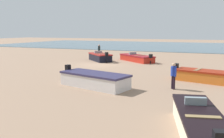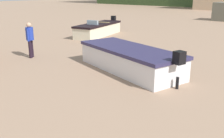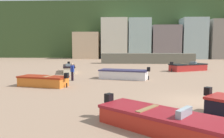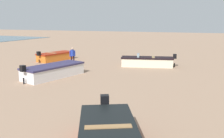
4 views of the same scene
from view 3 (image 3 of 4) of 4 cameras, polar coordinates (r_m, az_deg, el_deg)
The scene contains 15 objects.
ground_plane at distance 13.89m, azimuth 20.78°, elevation -7.76°, with size 160.00×160.00×0.00m, color #9C7B62.
headland_hill at distance 79.10m, azimuth 5.94°, elevation 8.98°, with size 90.00×32.00×15.63m, color #3A532B.
harbor_pier at distance 43.14m, azimuth 8.79°, elevation 2.64°, with size 17.04×2.40×1.88m, color slate.
townhouse_far_left at distance 60.41m, azimuth -6.26°, elevation 5.83°, with size 6.56×5.63×6.78m, color beige.
townhouse_left at distance 59.93m, azimuth 0.65°, elevation 7.55°, with size 6.58×6.02×10.31m, color silver.
townhouse_centre_left at distance 60.10m, azimuth 6.79°, elevation 7.47°, with size 5.59×6.14×10.23m, color #ABC6C2.
townhouse_centre at distance 60.47m, azimuth 13.21°, elevation 6.51°, with size 7.05×5.25×8.46m, color gray.
townhouse_centre_right at distance 62.38m, azimuth 19.48°, elevation 7.13°, with size 5.99×5.83×10.26m, color #AAC2C2.
townhouse_right at distance 64.43m, azimuth 24.87°, elevation 6.70°, with size 4.81×5.79×9.86m, color gray.
boat_red_0 at distance 8.89m, azimuth 12.15°, elevation -12.52°, with size 4.94×4.40×1.05m.
boat_cream_1 at distance 28.12m, azimuth -10.66°, elevation 0.03°, with size 2.43×4.85×1.17m.
boat_white_2 at distance 22.16m, azimuth 2.90°, elevation -1.32°, with size 4.96×2.84×1.22m.
boat_orange_3 at distance 18.91m, azimuth -16.72°, elevation -2.88°, with size 4.24×2.44×1.12m.
boat_red_5 at distance 31.24m, azimuth 18.42°, elevation 0.44°, with size 5.34×3.87×1.23m.
beach_walker_foreground at distance 21.32m, azimuth -9.86°, elevation -0.32°, with size 0.48×0.48×1.62m.
Camera 3 is at (-4.27, -12.85, 3.13)m, focal length 36.72 mm.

